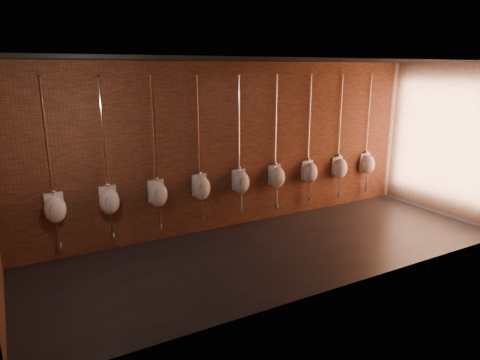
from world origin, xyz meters
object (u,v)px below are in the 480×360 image
at_px(urinal_1, 109,200).
at_px(urinal_5, 277,177).
at_px(urinal_8, 368,164).
at_px(urinal_7, 340,168).
at_px(urinal_3, 201,187).
at_px(urinal_2, 158,194).
at_px(urinal_6, 310,172).
at_px(urinal_0, 55,208).
at_px(urinal_4, 241,182).

distance_m(urinal_1, urinal_5, 3.39).
bearing_deg(urinal_8, urinal_7, 180.00).
distance_m(urinal_3, urinal_7, 3.39).
distance_m(urinal_5, urinal_7, 1.70).
distance_m(urinal_3, urinal_5, 1.70).
height_order(urinal_2, urinal_5, same).
height_order(urinal_1, urinal_7, same).
height_order(urinal_3, urinal_8, same).
xyz_separation_m(urinal_1, urinal_6, (4.24, 0.00, 0.00)).
relative_size(urinal_3, urinal_8, 1.00).
xyz_separation_m(urinal_3, urinal_5, (1.70, 0.00, 0.00)).
height_order(urinal_2, urinal_7, same).
distance_m(urinal_0, urinal_6, 5.09).
bearing_deg(urinal_8, urinal_6, 180.00).
bearing_deg(urinal_1, urinal_4, 0.00).
relative_size(urinal_6, urinal_8, 1.00).
xyz_separation_m(urinal_6, urinal_8, (1.70, 0.00, 0.00)).
bearing_deg(urinal_5, urinal_0, 180.00).
xyz_separation_m(urinal_2, urinal_3, (0.85, 0.00, 0.00)).
distance_m(urinal_0, urinal_2, 1.70).
height_order(urinal_1, urinal_6, same).
bearing_deg(urinal_4, urinal_0, 180.00).
height_order(urinal_2, urinal_6, same).
height_order(urinal_4, urinal_5, same).
bearing_deg(urinal_3, urinal_7, 0.00).
xyz_separation_m(urinal_3, urinal_7, (3.39, 0.00, 0.00)).
xyz_separation_m(urinal_7, urinal_8, (0.85, 0.00, 0.00)).
relative_size(urinal_0, urinal_8, 1.00).
distance_m(urinal_0, urinal_5, 4.24).
bearing_deg(urinal_1, urinal_3, 0.00).
height_order(urinal_2, urinal_4, same).
xyz_separation_m(urinal_1, urinal_8, (5.94, 0.00, 0.00)).
bearing_deg(urinal_3, urinal_4, 0.00).
bearing_deg(urinal_6, urinal_3, 180.00).
bearing_deg(urinal_6, urinal_5, 180.00).
bearing_deg(urinal_5, urinal_7, 0.00).
bearing_deg(urinal_0, urinal_1, 0.00).
distance_m(urinal_0, urinal_7, 5.94).
bearing_deg(urinal_1, urinal_0, 180.00).
xyz_separation_m(urinal_1, urinal_7, (5.09, 0.00, 0.00)).
bearing_deg(urinal_0, urinal_4, 0.00).
xyz_separation_m(urinal_0, urinal_3, (2.54, 0.00, 0.00)).
relative_size(urinal_7, urinal_8, 1.00).
bearing_deg(urinal_3, urinal_1, 180.00).
bearing_deg(urinal_5, urinal_8, 0.00).
height_order(urinal_0, urinal_3, same).
bearing_deg(urinal_2, urinal_0, 180.00).
bearing_deg(urinal_0, urinal_8, 0.00).
bearing_deg(urinal_7, urinal_1, 180.00).
distance_m(urinal_5, urinal_6, 0.85).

